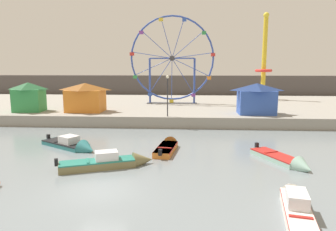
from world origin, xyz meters
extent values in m
plane|color=slate|center=(0.00, 0.00, 0.00)|extent=(240.00, 240.00, 0.00)
cube|color=gray|center=(0.00, 28.50, 0.60)|extent=(110.00, 24.93, 1.20)
cube|color=#564C47|center=(0.00, 56.57, 2.20)|extent=(140.00, 3.00, 4.40)
cube|color=teal|center=(-5.27, 8.40, 0.19)|extent=(4.44, 3.52, 0.37)
cube|color=black|center=(-5.27, 8.40, 0.33)|extent=(4.42, 3.51, 0.08)
cone|color=teal|center=(-2.93, 6.94, 0.19)|extent=(1.73, 1.79, 1.36)
cube|color=black|center=(-7.19, 9.61, 0.48)|extent=(0.30, 0.31, 0.44)
cube|color=silver|center=(-4.81, 8.11, 0.66)|extent=(1.71, 1.66, 0.58)
cube|color=black|center=(-5.73, 8.69, 0.40)|extent=(0.78, 1.12, 0.06)
cube|color=silver|center=(9.07, -2.69, 0.25)|extent=(2.00, 4.90, 0.49)
cube|color=#B2231E|center=(9.07, -2.69, 0.45)|extent=(2.01, 4.85, 0.08)
cone|color=silver|center=(9.69, 0.27, 0.25)|extent=(1.24, 1.49, 0.99)
cube|color=silver|center=(9.19, -2.11, 0.78)|extent=(1.11, 1.58, 0.57)
cube|color=#B2231E|center=(8.95, -3.28, 0.52)|extent=(0.90, 0.34, 0.06)
cube|color=orange|center=(2.91, 7.32, 0.21)|extent=(1.67, 3.85, 0.43)
cube|color=#B2231E|center=(2.91, 7.32, 0.39)|extent=(1.69, 3.81, 0.08)
cone|color=orange|center=(3.21, 9.65, 0.21)|extent=(1.27, 1.16, 1.14)
cube|color=black|center=(2.66, 5.37, 0.54)|extent=(0.26, 0.23, 0.44)
cube|color=#B2231E|center=(2.85, 6.86, 0.46)|extent=(1.04, 0.29, 0.06)
cube|color=#93BCAD|center=(10.58, 5.89, 0.20)|extent=(2.88, 4.09, 0.40)
cube|color=#B2231E|center=(10.58, 5.89, 0.36)|extent=(2.88, 4.07, 0.08)
cone|color=#93BCAD|center=(11.66, 3.66, 0.20)|extent=(1.59, 1.51, 1.24)
cube|color=black|center=(9.69, 7.74, 0.51)|extent=(0.30, 0.28, 0.44)
cube|color=#B2231E|center=(10.37, 6.33, 0.43)|extent=(1.07, 0.63, 0.06)
cube|color=olive|center=(-1.12, 3.35, 0.26)|extent=(4.75, 2.79, 0.53)
cube|color=#237566|center=(-1.12, 3.35, 0.49)|extent=(4.71, 2.79, 0.08)
cone|color=olive|center=(1.61, 4.41, 0.26)|extent=(1.60, 1.53, 1.15)
cube|color=black|center=(-3.38, 2.48, 0.64)|extent=(0.27, 0.30, 0.44)
cube|color=silver|center=(-0.59, 3.56, 0.80)|extent=(1.64, 1.40, 0.54)
cube|color=#237566|center=(-1.66, 3.14, 0.56)|extent=(0.52, 1.01, 0.06)
torus|color=#334CA8|center=(2.28, 28.37, 7.52)|extent=(11.69, 0.24, 11.69)
cylinder|color=#38383D|center=(2.28, 28.37, 7.52)|extent=(0.70, 0.50, 0.70)
cylinder|color=#334CA8|center=(-0.55, 28.37, 7.96)|extent=(5.67, 0.08, 0.96)
cube|color=red|center=(-3.37, 28.37, 8.12)|extent=(0.56, 0.48, 0.44)
cylinder|color=#334CA8|center=(-0.34, 28.37, 6.36)|extent=(5.27, 0.08, 2.39)
cube|color=#33934C|center=(-2.95, 28.37, 4.93)|extent=(0.56, 0.48, 0.44)
cylinder|color=#334CA8|center=(0.71, 28.37, 5.13)|extent=(3.22, 0.08, 4.82)
cube|color=#3356B7|center=(-0.87, 28.37, 2.46)|extent=(0.56, 0.48, 0.44)
cylinder|color=#334CA8|center=(2.25, 28.37, 4.66)|extent=(0.15, 0.08, 5.72)
cube|color=yellow|center=(2.21, 28.37, 1.52)|extent=(0.56, 0.48, 0.44)
cylinder|color=#334CA8|center=(3.80, 28.37, 5.09)|extent=(3.10, 0.08, 4.89)
cube|color=purple|center=(5.32, 28.37, 2.39)|extent=(0.56, 0.48, 0.44)
cylinder|color=#334CA8|center=(4.87, 28.37, 6.30)|extent=(5.21, 0.08, 2.51)
cube|color=orange|center=(7.46, 28.37, 4.80)|extent=(0.56, 0.48, 0.44)
cylinder|color=#334CA8|center=(5.12, 28.37, 7.89)|extent=(5.69, 0.08, 0.83)
cube|color=red|center=(7.96, 28.37, 7.99)|extent=(0.56, 0.48, 0.44)
cylinder|color=#334CA8|center=(4.47, 28.37, 9.37)|extent=(4.42, 0.08, 3.76)
cube|color=#33934C|center=(6.65, 28.37, 10.94)|extent=(0.56, 0.48, 0.44)
cylinder|color=#334CA8|center=(3.12, 28.37, 10.26)|extent=(1.75, 0.08, 5.50)
cube|color=#3356B7|center=(3.96, 28.37, 12.71)|extent=(0.56, 0.48, 0.44)
cylinder|color=#334CA8|center=(1.51, 28.37, 10.28)|extent=(1.62, 0.08, 5.53)
cube|color=yellow|center=(0.73, 28.37, 12.75)|extent=(0.56, 0.48, 0.44)
cylinder|color=#334CA8|center=(0.14, 28.37, 9.42)|extent=(4.33, 0.08, 3.86)
cube|color=purple|center=(-2.00, 28.37, 11.04)|extent=(0.56, 0.48, 0.44)
cylinder|color=#334CA8|center=(-0.87, 28.37, 4.36)|extent=(0.28, 0.28, 6.32)
cylinder|color=#334CA8|center=(5.43, 28.37, 4.36)|extent=(0.28, 0.28, 6.32)
cylinder|color=#334CA8|center=(2.28, 28.37, 7.52)|extent=(6.30, 0.18, 0.18)
cube|color=#4C4C51|center=(2.28, 28.37, 1.24)|extent=(7.10, 1.20, 0.08)
cylinder|color=gold|center=(16.49, 34.79, 7.56)|extent=(0.70, 0.70, 12.72)
torus|color=red|center=(16.49, 34.79, 5.76)|extent=(2.64, 2.64, 0.44)
sphere|color=yellow|center=(16.49, 34.79, 14.22)|extent=(0.90, 0.90, 0.90)
cube|color=#4C4C51|center=(16.49, 34.79, 1.32)|extent=(2.80, 2.80, 0.24)
cube|color=orange|center=(-7.30, 19.60, 2.46)|extent=(4.10, 3.00, 2.52)
pyramid|color=brown|center=(-7.30, 19.60, 4.10)|extent=(4.51, 3.31, 0.80)
cube|color=#33934C|center=(-13.89, 19.33, 2.49)|extent=(3.31, 2.78, 2.59)
pyramid|color=#1C512A|center=(-13.89, 19.33, 4.17)|extent=(3.65, 3.06, 0.80)
cube|color=#3356B7|center=(12.03, 18.94, 2.49)|extent=(3.88, 2.74, 2.60)
pyramid|color=navy|center=(12.03, 18.94, 4.17)|extent=(4.26, 3.01, 0.80)
cylinder|color=#2D2D33|center=(2.41, 16.68, 3.18)|extent=(0.12, 0.12, 3.97)
sphere|color=#F2EACC|center=(2.41, 16.68, 5.30)|extent=(0.32, 0.32, 0.32)
camera|label=1|loc=(4.48, -14.63, 6.30)|focal=32.44mm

